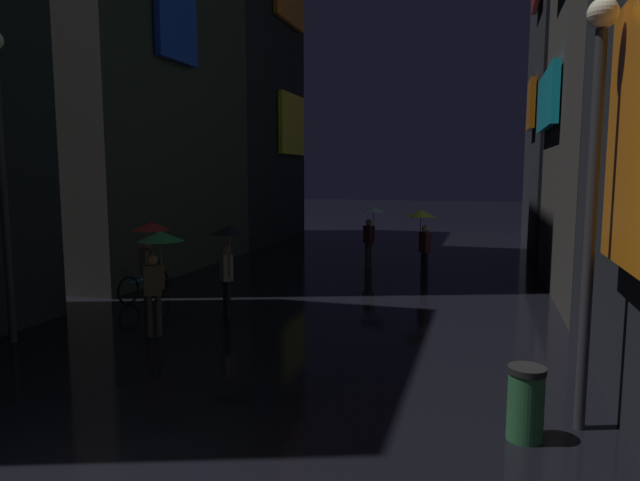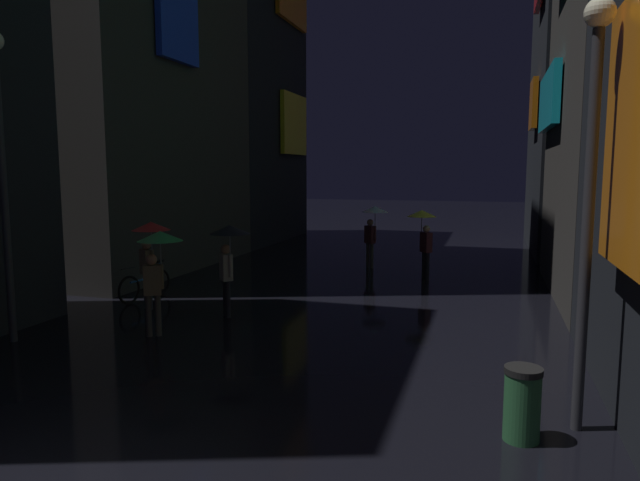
# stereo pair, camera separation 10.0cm
# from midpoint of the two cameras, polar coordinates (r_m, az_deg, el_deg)

# --- Properties ---
(building_left_far) EXTENTS (4.25, 7.43, 15.84)m
(building_left_far) POSITION_cam_midpoint_polar(r_m,az_deg,el_deg) (27.90, -8.21, 16.47)
(building_left_far) COLOR black
(building_left_far) RESTS_ON ground
(pedestrian_midstreet_centre_black) EXTENTS (0.90, 0.90, 2.12)m
(pedestrian_midstreet_centre_black) POSITION_cam_midpoint_polar(r_m,az_deg,el_deg) (12.86, -9.33, -0.44)
(pedestrian_midstreet_centre_black) COLOR black
(pedestrian_midstreet_centre_black) RESTS_ON ground
(pedestrian_foreground_right_red) EXTENTS (0.90, 0.90, 2.12)m
(pedestrian_foreground_right_red) POSITION_cam_midpoint_polar(r_m,az_deg,el_deg) (14.02, -16.89, -0.03)
(pedestrian_foreground_right_red) COLOR #2D2D38
(pedestrian_foreground_right_red) RESTS_ON ground
(pedestrian_far_right_yellow) EXTENTS (0.90, 0.90, 2.12)m
(pedestrian_far_right_yellow) POSITION_cam_midpoint_polar(r_m,az_deg,el_deg) (17.59, 10.01, 1.54)
(pedestrian_far_right_yellow) COLOR black
(pedestrian_far_right_yellow) RESTS_ON ground
(pedestrian_near_crossing_clear) EXTENTS (0.90, 0.90, 2.12)m
(pedestrian_near_crossing_clear) POSITION_cam_midpoint_polar(r_m,az_deg,el_deg) (19.37, 5.09, 2.12)
(pedestrian_near_crossing_clear) COLOR #38332D
(pedestrian_near_crossing_clear) RESTS_ON ground
(pedestrian_midstreet_left_green) EXTENTS (0.90, 0.90, 2.12)m
(pedestrian_midstreet_left_green) POSITION_cam_midpoint_polar(r_m,az_deg,el_deg) (11.79, -16.12, -1.29)
(pedestrian_midstreet_left_green) COLOR #38332D
(pedestrian_midstreet_left_green) RESTS_ON ground
(bicycle_parked_at_storefront) EXTENTS (0.39, 1.80, 0.96)m
(bicycle_parked_at_storefront) POSITION_cam_midpoint_polar(r_m,az_deg,el_deg) (15.36, -17.29, -4.29)
(bicycle_parked_at_storefront) COLOR black
(bicycle_parked_at_storefront) RESTS_ON ground
(streetlamp_left_near) EXTENTS (0.36, 0.36, 5.87)m
(streetlamp_left_near) POSITION_cam_midpoint_polar(r_m,az_deg,el_deg) (12.34, -29.50, 7.61)
(streetlamp_left_near) COLOR #2D2D33
(streetlamp_left_near) RESTS_ON ground
(streetlamp_right_near) EXTENTS (0.36, 0.36, 5.35)m
(streetlamp_right_near) POSITION_cam_midpoint_polar(r_m,az_deg,el_deg) (7.76, 25.38, 6.66)
(streetlamp_right_near) COLOR #2D2D33
(streetlamp_right_near) RESTS_ON ground
(trash_bin) EXTENTS (0.46, 0.46, 0.93)m
(trash_bin) POSITION_cam_midpoint_polar(r_m,az_deg,el_deg) (7.71, 19.52, -15.07)
(trash_bin) COLOR #265933
(trash_bin) RESTS_ON ground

